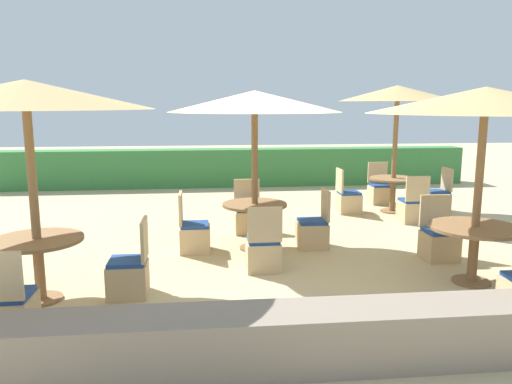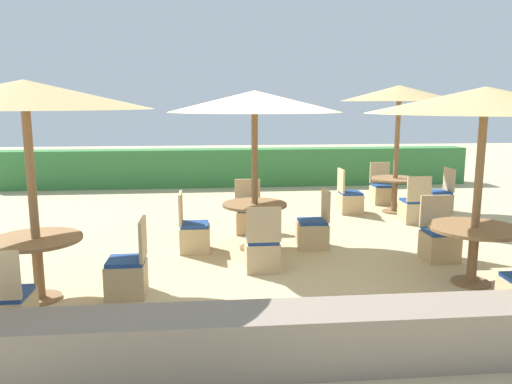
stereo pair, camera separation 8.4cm
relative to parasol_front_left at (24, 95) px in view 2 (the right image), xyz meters
The scene contains 22 objects.
ground_plane 3.83m from the parasol_front_left, 25.20° to the left, with size 40.00×40.00×0.00m, color #C6B284.
hedge_row 8.60m from the parasol_front_left, 71.05° to the left, with size 13.00×0.70×1.03m, color #387A3D.
stone_border 3.88m from the parasol_front_left, 33.19° to the right, with size 10.00×0.56×0.52m, color gray.
parasol_front_left is the anchor object (origin of this frame).
round_table_front_left 1.78m from the parasol_front_left, 90.00° to the right, with size 1.03×1.03×0.75m.
patio_chair_front_left_east 2.33m from the parasol_front_left, ahead, with size 0.46×0.46×0.93m.
patio_chair_front_left_south 2.29m from the parasol_front_left, 90.92° to the right, with size 0.46×0.46×0.93m.
parasol_front_right 5.31m from the parasol_front_left, ahead, with size 2.85×2.85×2.47m.
round_table_front_right 5.60m from the parasol_front_left, ahead, with size 1.14×1.14×0.75m.
patio_chair_front_right_north 5.83m from the parasol_front_left, 10.67° to the left, with size 0.46×0.46×0.93m.
parasol_center 3.26m from the parasol_front_left, 33.99° to the left, with size 2.63×2.63×2.46m.
round_table_center 3.72m from the parasol_front_left, 33.99° to the left, with size 1.01×1.01×0.73m.
patio_chair_center_east 4.57m from the parasol_front_left, 26.41° to the left, with size 0.46×0.46×0.93m.
patio_chair_center_west 3.26m from the parasol_front_left, 45.38° to the left, with size 0.46×0.46×0.93m.
patio_chair_center_south 3.52m from the parasol_front_left, 16.28° to the left, with size 0.46×0.46×0.93m.
patio_chair_center_north 4.44m from the parasol_front_left, 46.66° to the left, with size 0.46×0.46×0.93m.
parasol_back_right 7.22m from the parasol_front_left, 35.55° to the left, with size 2.41×2.41×2.63m.
round_table_back_right 7.44m from the parasol_front_left, 35.55° to the left, with size 0.99×0.99×0.73m.
patio_chair_back_right_west 6.82m from the parasol_front_left, 40.64° to the left, with size 0.46×0.46×0.93m.
patio_chair_back_right_east 8.26m from the parasol_front_left, 31.20° to the left, with size 0.46×0.46×0.93m.
patio_chair_back_right_north 8.11m from the parasol_front_left, 40.77° to the left, with size 0.46×0.46×0.93m.
patio_chair_back_right_south 7.07m from the parasol_front_left, 28.88° to the left, with size 0.46×0.46×0.93m.
Camera 2 is at (-0.74, -7.05, 2.28)m, focal length 35.00 mm.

